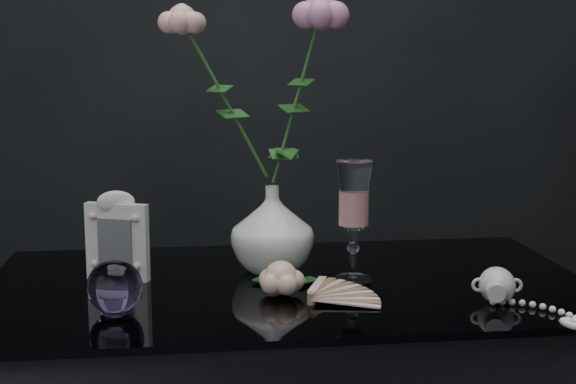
{
  "coord_description": "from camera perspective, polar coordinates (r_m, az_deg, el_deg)",
  "views": [
    {
      "loc": [
        -0.18,
        -1.3,
        1.16
      ],
      "look_at": [
        -0.0,
        0.06,
        0.92
      ],
      "focal_mm": 50.0,
      "sensor_mm": 36.0,
      "label": 1
    }
  ],
  "objects": [
    {
      "name": "vase",
      "position": [
        1.47,
        -1.12,
        -2.65
      ],
      "size": [
        0.18,
        0.18,
        0.16
      ],
      "primitive_type": "imported",
      "rotation": [
        0.0,
        0.0,
        0.18
      ],
      "color": "white",
      "rests_on": "table"
    },
    {
      "name": "picture_frame",
      "position": [
        1.45,
        -12.06,
        -3.04
      ],
      "size": [
        0.14,
        0.13,
        0.16
      ],
      "primitive_type": null,
      "rotation": [
        0.0,
        0.0,
        -0.35
      ],
      "color": "silver",
      "rests_on": "table"
    },
    {
      "name": "loose_rose",
      "position": [
        1.34,
        -0.51,
        -6.14
      ],
      "size": [
        0.13,
        0.17,
        0.06
      ],
      "primitive_type": null,
      "rotation": [
        0.0,
        0.0,
        0.02
      ],
      "color": "beige",
      "rests_on": "table"
    },
    {
      "name": "roses",
      "position": [
        1.43,
        -1.72,
        7.93
      ],
      "size": [
        0.32,
        0.12,
        0.4
      ],
      "color": "#FDADA4",
      "rests_on": "vase"
    },
    {
      "name": "wine_glass",
      "position": [
        1.4,
        4.68,
        -2.11
      ],
      "size": [
        0.08,
        0.08,
        0.21
      ],
      "primitive_type": null,
      "rotation": [
        0.0,
        0.0,
        -0.34
      ],
      "color": "white",
      "rests_on": "table"
    },
    {
      "name": "paper_fan",
      "position": [
        1.29,
        1.66,
        -7.5
      ],
      "size": [
        0.24,
        0.19,
        0.02
      ],
      "primitive_type": null,
      "rotation": [
        0.0,
        0.0,
        0.09
      ],
      "color": "beige",
      "rests_on": "table"
    },
    {
      "name": "pearl_jar",
      "position": [
        1.35,
        14.65,
        -6.31
      ],
      "size": [
        0.24,
        0.24,
        0.06
      ],
      "primitive_type": null,
      "rotation": [
        0.0,
        0.0,
        -0.18
      ],
      "color": "silver",
      "rests_on": "table"
    },
    {
      "name": "paperweight",
      "position": [
        1.27,
        -12.22,
        -6.6
      ],
      "size": [
        0.11,
        0.11,
        0.09
      ],
      "primitive_type": null,
      "rotation": [
        0.0,
        0.0,
        0.37
      ],
      "color": "#876EB4",
      "rests_on": "table"
    }
  ]
}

